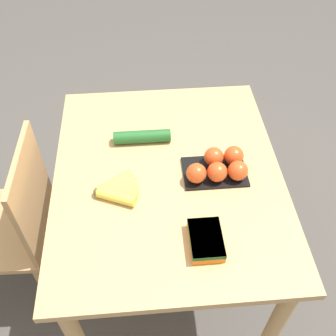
# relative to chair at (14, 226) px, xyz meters

# --- Properties ---
(ground_plane) EXTENTS (12.00, 12.00, 0.00)m
(ground_plane) POSITION_rel_chair_xyz_m (-0.01, -0.66, -0.48)
(ground_plane) COLOR #4C4742
(dining_table) EXTENTS (1.04, 0.86, 0.76)m
(dining_table) POSITION_rel_chair_xyz_m (-0.01, -0.66, 0.16)
(dining_table) COLOR tan
(dining_table) RESTS_ON ground_plane
(chair) EXTENTS (0.43, 0.41, 0.90)m
(chair) POSITION_rel_chair_xyz_m (0.00, 0.00, 0.00)
(chair) COLOR tan
(chair) RESTS_ON ground_plane
(banana_bunch) EXTENTS (0.17, 0.16, 0.04)m
(banana_bunch) POSITION_rel_chair_xyz_m (-0.09, -0.46, 0.30)
(banana_bunch) COLOR brown
(banana_bunch) RESTS_ON dining_table
(tomato_pack) EXTENTS (0.16, 0.24, 0.08)m
(tomato_pack) POSITION_rel_chair_xyz_m (-0.02, -0.84, 0.32)
(tomato_pack) COLOR black
(tomato_pack) RESTS_ON dining_table
(carrot_bag) EXTENTS (0.15, 0.11, 0.04)m
(carrot_bag) POSITION_rel_chair_xyz_m (-0.32, -0.75, 0.31)
(carrot_bag) COLOR orange
(carrot_bag) RESTS_ON dining_table
(cucumber_near) EXTENTS (0.05, 0.23, 0.05)m
(cucumber_near) POSITION_rel_chair_xyz_m (0.18, -0.57, 0.31)
(cucumber_near) COLOR #236028
(cucumber_near) RESTS_ON dining_table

